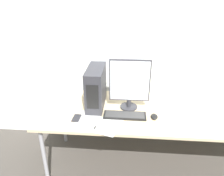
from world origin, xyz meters
TOP-DOWN VIEW (x-y plane):
  - wall_back at (0.00, 0.98)m, footprint 8.00×0.07m
  - desk at (0.00, 0.42)m, footprint 2.58×0.85m
  - pc_tower at (-0.73, 0.50)m, footprint 0.17×0.44m
  - monitor_main at (-0.38, 0.47)m, footprint 0.41×0.18m
  - keyboard at (-0.42, 0.29)m, footprint 0.42×0.14m
  - mouse at (-0.13, 0.29)m, footprint 0.07×0.10m
  - cell_phone at (-0.88, 0.22)m, footprint 0.08×0.13m
  - paper_sheet_left at (-0.77, 0.22)m, footprint 0.24×0.32m
  - paper_sheet_front at (-0.56, 0.13)m, footprint 0.29×0.34m

SIDE VIEW (x-z plane):
  - desk at x=0.00m, z-range 0.33..1.06m
  - paper_sheet_left at x=-0.77m, z-range 0.73..0.74m
  - paper_sheet_front at x=-0.56m, z-range 0.73..0.74m
  - cell_phone at x=-0.88m, z-range 0.73..0.74m
  - keyboard at x=-0.42m, z-range 0.73..0.76m
  - mouse at x=-0.13m, z-range 0.73..0.77m
  - pc_tower at x=-0.73m, z-range 0.73..1.16m
  - monitor_main at x=-0.38m, z-range 0.75..1.28m
  - wall_back at x=0.00m, z-range 0.00..2.70m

